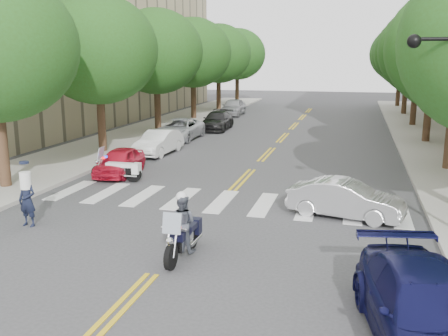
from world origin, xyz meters
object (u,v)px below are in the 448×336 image
(officer_standing, at_px, (27,200))
(convertible, at_px, (345,199))
(sedan_blue, at_px, (428,312))
(motorcycle_police, at_px, (183,228))
(motorcycle_parked, at_px, (120,170))

(officer_standing, distance_m, convertible, 10.11)
(convertible, xyz_separation_m, sedan_blue, (1.61, -7.47, 0.10))
(motorcycle_police, relative_size, officer_standing, 1.33)
(motorcycle_police, xyz_separation_m, convertible, (4.04, 4.51, -0.18))
(sedan_blue, bearing_deg, motorcycle_parked, 126.76)
(officer_standing, bearing_deg, motorcycle_police, -4.95)
(officer_standing, bearing_deg, motorcycle_parked, 94.90)
(convertible, bearing_deg, motorcycle_police, 151.53)
(motorcycle_police, bearing_deg, motorcycle_parked, -52.23)
(convertible, height_order, sedan_blue, sedan_blue)
(convertible, bearing_deg, sedan_blue, -154.48)
(motorcycle_police, height_order, motorcycle_parked, motorcycle_police)
(motorcycle_police, distance_m, sedan_blue, 6.38)
(motorcycle_police, height_order, officer_standing, motorcycle_police)
(officer_standing, height_order, convertible, officer_standing)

